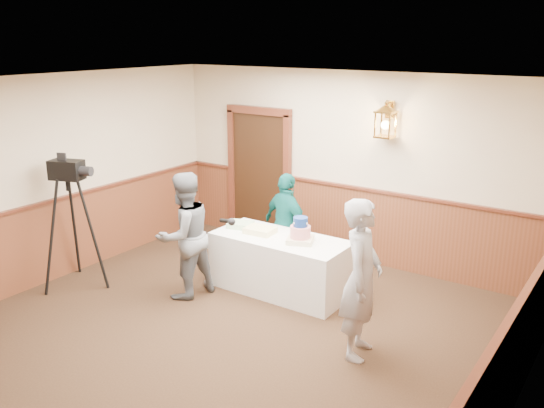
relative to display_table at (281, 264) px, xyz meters
The scene contains 10 objects.
ground 1.94m from the display_table, 85.23° to the right, with size 7.00×7.00×0.00m, color black.
room_shell 1.85m from the display_table, 85.86° to the right, with size 6.02×7.02×2.81m.
display_table is the anchor object (origin of this frame).
tiered_cake 0.59m from the display_table, ahead, with size 0.42×0.42×0.33m.
sheet_cake_yellow 0.52m from the display_table, behind, with size 0.38×0.29×0.08m, color #F8F694.
sheet_cake_green 0.79m from the display_table, behind, with size 0.32×0.26×0.07m, color #97C188.
interviewer 1.32m from the display_table, 139.31° to the right, with size 1.50×0.91×1.65m.
baker 1.84m from the display_table, 28.53° to the right, with size 0.63×0.41×1.72m, color #9A99A0.
assistant_p 0.69m from the display_table, 115.63° to the left, with size 0.86×0.36×1.46m, color #0E5957.
tv_camera_rig 2.80m from the display_table, 149.48° to the right, with size 0.68×0.63×1.73m.
Camera 1 is at (3.72, -3.98, 3.28)m, focal length 38.00 mm.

